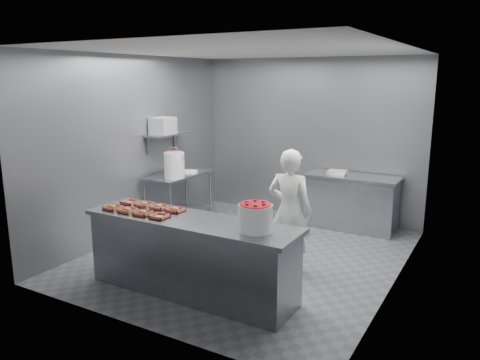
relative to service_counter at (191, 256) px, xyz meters
name	(u,v)px	position (x,y,z in m)	size (l,w,h in m)	color
floor	(248,255)	(0.00, 1.35, -0.45)	(4.50, 4.50, 0.00)	#4C4C51
ceiling	(248,51)	(0.00, 1.35, 2.35)	(4.50, 4.50, 0.00)	white
wall_back	(310,139)	(0.00, 3.60, 0.95)	(4.00, 0.04, 2.80)	slate
wall_left	(136,147)	(-2.00, 1.35, 0.95)	(0.04, 4.50, 2.80)	slate
wall_right	(401,172)	(2.00, 1.35, 0.95)	(0.04, 4.50, 2.80)	slate
service_counter	(191,256)	(0.00, 0.00, 0.00)	(2.60, 0.70, 0.90)	slate
prep_table	(179,192)	(-1.65, 1.95, 0.14)	(0.60, 1.20, 0.90)	slate
back_counter	(351,202)	(0.90, 3.25, 0.00)	(1.50, 0.60, 0.90)	slate
wall_shelf	(169,134)	(-1.82, 1.95, 1.10)	(0.35, 0.90, 0.03)	slate
tray_0	(113,207)	(-1.04, -0.15, 0.47)	(0.19, 0.18, 0.06)	tan
tray_1	(128,210)	(-0.80, -0.15, 0.47)	(0.19, 0.18, 0.06)	tan
tray_2	(143,213)	(-0.56, -0.15, 0.47)	(0.19, 0.18, 0.06)	tan
tray_3	(160,216)	(-0.32, -0.15, 0.47)	(0.19, 0.18, 0.04)	tan
tray_4	(130,202)	(-1.04, 0.15, 0.47)	(0.19, 0.18, 0.04)	tan
tray_5	(144,204)	(-0.80, 0.15, 0.47)	(0.19, 0.18, 0.06)	tan
tray_6	(160,207)	(-0.56, 0.15, 0.47)	(0.19, 0.18, 0.06)	tan
tray_7	(175,210)	(-0.32, 0.15, 0.47)	(0.19, 0.18, 0.06)	tan
worker	(290,211)	(0.72, 1.15, 0.35)	(0.58, 0.38, 1.60)	white
strawberry_tub	(255,217)	(0.84, -0.02, 0.60)	(0.36, 0.36, 0.30)	white
glaze_bucket	(174,165)	(-1.51, 1.68, 0.66)	(0.34, 0.32, 0.49)	white
bucket_lid	(188,172)	(-1.57, 2.12, 0.46)	(0.31, 0.31, 0.02)	white
rag	(189,173)	(-1.51, 2.05, 0.46)	(0.14, 0.12, 0.02)	#CCB28C
appliance	(163,126)	(-1.82, 1.81, 1.25)	(0.31, 0.36, 0.27)	gray
paper_stack	(338,172)	(0.65, 3.25, 0.48)	(0.30, 0.22, 0.06)	silver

